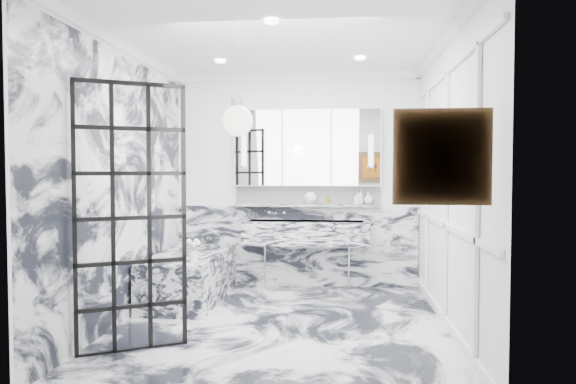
# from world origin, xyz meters

# --- Properties ---
(floor) EXTENTS (3.60, 3.60, 0.00)m
(floor) POSITION_xyz_m (0.00, 0.00, 0.00)
(floor) COLOR silver
(floor) RESTS_ON ground
(ceiling) EXTENTS (3.60, 3.60, 0.00)m
(ceiling) POSITION_xyz_m (0.00, 0.00, 2.80)
(ceiling) COLOR white
(ceiling) RESTS_ON wall_back
(wall_back) EXTENTS (3.60, 0.00, 3.60)m
(wall_back) POSITION_xyz_m (0.00, 1.80, 1.40)
(wall_back) COLOR white
(wall_back) RESTS_ON floor
(wall_front) EXTENTS (3.60, 0.00, 3.60)m
(wall_front) POSITION_xyz_m (0.00, -1.80, 1.40)
(wall_front) COLOR white
(wall_front) RESTS_ON floor
(wall_left) EXTENTS (0.00, 3.60, 3.60)m
(wall_left) POSITION_xyz_m (-1.60, 0.00, 1.40)
(wall_left) COLOR white
(wall_left) RESTS_ON floor
(wall_right) EXTENTS (0.00, 3.60, 3.60)m
(wall_right) POSITION_xyz_m (1.60, 0.00, 1.40)
(wall_right) COLOR white
(wall_right) RESTS_ON floor
(marble_clad_back) EXTENTS (3.18, 0.05, 1.05)m
(marble_clad_back) POSITION_xyz_m (0.00, 1.78, 0.53)
(marble_clad_back) COLOR silver
(marble_clad_back) RESTS_ON floor
(marble_clad_left) EXTENTS (0.02, 3.56, 2.68)m
(marble_clad_left) POSITION_xyz_m (-1.59, 0.00, 1.34)
(marble_clad_left) COLOR silver
(marble_clad_left) RESTS_ON floor
(panel_molding) EXTENTS (0.03, 3.40, 2.30)m
(panel_molding) POSITION_xyz_m (1.58, 0.00, 1.30)
(panel_molding) COLOR white
(panel_molding) RESTS_ON floor
(soap_bottle_a) EXTENTS (0.07, 0.07, 0.19)m
(soap_bottle_a) POSITION_xyz_m (0.84, 1.71, 1.18)
(soap_bottle_a) COLOR #8C5919
(soap_bottle_a) RESTS_ON ledge
(soap_bottle_b) EXTENTS (0.10, 0.10, 0.16)m
(soap_bottle_b) POSITION_xyz_m (0.81, 1.71, 1.17)
(soap_bottle_b) COLOR #4C4C51
(soap_bottle_b) RESTS_ON ledge
(soap_bottle_c) EXTENTS (0.14, 0.14, 0.16)m
(soap_bottle_c) POSITION_xyz_m (0.94, 1.71, 1.17)
(soap_bottle_c) COLOR silver
(soap_bottle_c) RESTS_ON ledge
(face_pot) EXTENTS (0.16, 0.16, 0.16)m
(face_pot) POSITION_xyz_m (0.20, 1.71, 1.17)
(face_pot) COLOR white
(face_pot) RESTS_ON ledge
(amber_bottle) EXTENTS (0.04, 0.04, 0.10)m
(amber_bottle) POSITION_xyz_m (0.42, 1.71, 1.14)
(amber_bottle) COLOR #8C5919
(amber_bottle) RESTS_ON ledge
(flower_vase) EXTENTS (0.08, 0.08, 0.12)m
(flower_vase) POSITION_xyz_m (-0.97, 0.34, 0.61)
(flower_vase) COLOR silver
(flower_vase) RESTS_ON bathtub
(crittall_door) EXTENTS (0.79, 0.46, 2.24)m
(crittall_door) POSITION_xyz_m (-1.15, -0.84, 1.12)
(crittall_door) COLOR black
(crittall_door) RESTS_ON floor
(artwork) EXTENTS (0.49, 0.05, 0.49)m
(artwork) POSITION_xyz_m (1.20, -1.76, 1.60)
(artwork) COLOR #B55812
(artwork) RESTS_ON wall_front
(pendant_light) EXTENTS (0.23, 0.23, 0.23)m
(pendant_light) POSITION_xyz_m (-0.19, -1.12, 1.89)
(pendant_light) COLOR white
(pendant_light) RESTS_ON ceiling
(trough_sink) EXTENTS (1.60, 0.45, 0.30)m
(trough_sink) POSITION_xyz_m (0.15, 1.55, 0.73)
(trough_sink) COLOR silver
(trough_sink) RESTS_ON wall_back
(ledge) EXTENTS (1.90, 0.14, 0.04)m
(ledge) POSITION_xyz_m (0.15, 1.72, 1.07)
(ledge) COLOR silver
(ledge) RESTS_ON wall_back
(subway_tile) EXTENTS (1.90, 0.03, 0.23)m
(subway_tile) POSITION_xyz_m (0.15, 1.78, 1.21)
(subway_tile) COLOR white
(subway_tile) RESTS_ON wall_back
(mirror_cabinet) EXTENTS (1.90, 0.16, 1.00)m
(mirror_cabinet) POSITION_xyz_m (0.15, 1.73, 1.82)
(mirror_cabinet) COLOR white
(mirror_cabinet) RESTS_ON wall_back
(sconce_left) EXTENTS (0.07, 0.07, 0.40)m
(sconce_left) POSITION_xyz_m (-0.67, 1.63, 1.78)
(sconce_left) COLOR white
(sconce_left) RESTS_ON mirror_cabinet
(sconce_right) EXTENTS (0.07, 0.07, 0.40)m
(sconce_right) POSITION_xyz_m (0.97, 1.63, 1.78)
(sconce_right) COLOR white
(sconce_right) RESTS_ON mirror_cabinet
(bathtub) EXTENTS (0.75, 1.65, 0.55)m
(bathtub) POSITION_xyz_m (-1.18, 0.90, 0.28)
(bathtub) COLOR silver
(bathtub) RESTS_ON floor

